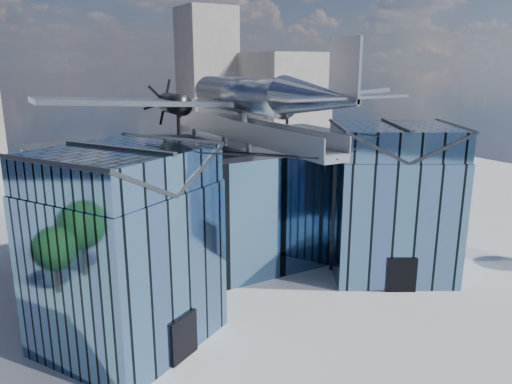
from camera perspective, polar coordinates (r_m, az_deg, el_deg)
ground_plane at (r=37.02m, az=1.58°, el=-11.54°), size 120.00×120.00×0.00m
museum at (r=39.79m, az=-2.76°, el=-1.12°), size 32.88×24.50×17.60m
bg_towers at (r=81.24m, az=-16.72°, el=9.54°), size 77.00×24.50×26.00m
tree_side_e at (r=56.88m, az=21.52°, el=1.20°), size 3.98×3.98×6.09m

